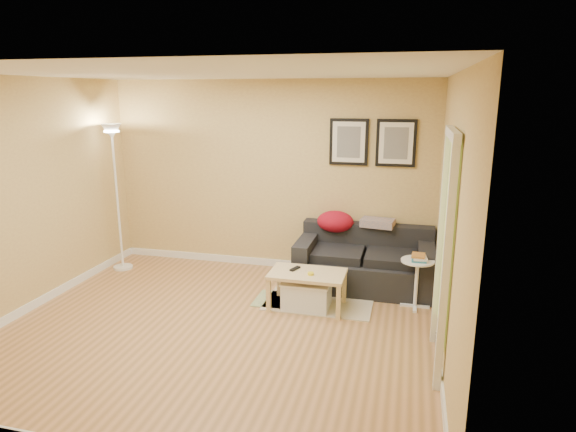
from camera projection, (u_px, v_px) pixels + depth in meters
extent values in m
plane|color=tan|center=(218.00, 328.00, 5.21)|extent=(4.50, 4.50, 0.00)
plane|color=white|center=(208.00, 73.00, 4.58)|extent=(4.50, 4.50, 0.00)
plane|color=tan|center=(270.00, 176.00, 6.78)|extent=(4.50, 0.00, 4.50)
plane|color=tan|center=(88.00, 280.00, 3.02)|extent=(4.50, 0.00, 4.50)
plane|color=tan|center=(24.00, 197.00, 5.43)|extent=(0.00, 4.00, 4.00)
plane|color=tan|center=(450.00, 223.00, 4.36)|extent=(0.00, 4.00, 4.00)
cube|color=white|center=(270.00, 263.00, 7.07)|extent=(4.50, 0.02, 0.10)
cube|color=white|center=(38.00, 302.00, 5.73)|extent=(0.02, 4.00, 0.10)
cube|color=white|center=(439.00, 350.00, 4.67)|extent=(0.02, 4.00, 0.10)
cube|color=beige|center=(320.00, 301.00, 5.88)|extent=(1.25, 0.85, 0.01)
cube|color=#668C4C|center=(284.00, 301.00, 5.88)|extent=(0.70, 0.50, 0.01)
cube|color=black|center=(295.00, 269.00, 5.70)|extent=(0.10, 0.17, 0.02)
cylinder|color=yellow|center=(311.00, 274.00, 5.53)|extent=(0.07, 0.07, 0.03)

